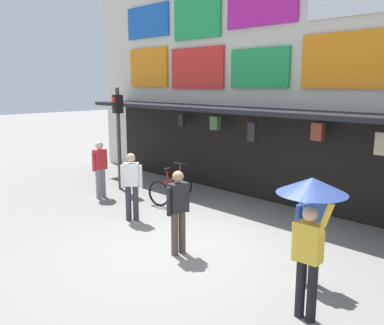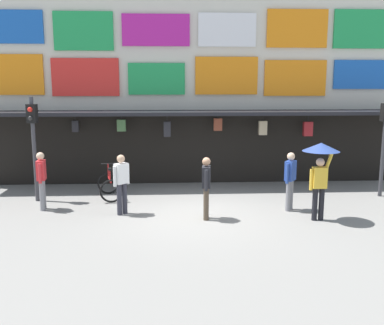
% 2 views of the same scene
% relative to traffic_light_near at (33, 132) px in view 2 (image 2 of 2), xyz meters
% --- Properties ---
extents(ground_plane, '(80.00, 80.00, 0.00)m').
position_rel_traffic_light_near_xyz_m(ground_plane, '(4.91, -1.72, -2.14)').
color(ground_plane, gray).
extents(shopfront, '(18.00, 2.60, 8.00)m').
position_rel_traffic_light_near_xyz_m(shopfront, '(4.91, 2.85, 1.82)').
color(shopfront, beige).
rests_on(shopfront, ground).
extents(traffic_light_near, '(0.30, 0.34, 3.20)m').
position_rel_traffic_light_near_xyz_m(traffic_light_near, '(0.00, 0.00, 0.00)').
color(traffic_light_near, '#38383D').
rests_on(traffic_light_near, ground).
extents(bicycle_parked, '(0.95, 1.29, 1.05)m').
position_rel_traffic_light_near_xyz_m(bicycle_parked, '(2.21, 0.22, -1.75)').
color(bicycle_parked, black).
rests_on(bicycle_parked, ground).
extents(pedestrian_in_green, '(0.39, 0.44, 1.68)m').
position_rel_traffic_light_near_xyz_m(pedestrian_in_green, '(7.53, -1.42, -1.19)').
color(pedestrian_in_green, gray).
rests_on(pedestrian_in_green, ground).
extents(pedestrian_in_black, '(0.26, 0.53, 1.68)m').
position_rel_traffic_light_near_xyz_m(pedestrian_in_black, '(5.07, -2.12, -1.19)').
color(pedestrian_in_black, brown).
rests_on(pedestrian_in_black, ground).
extents(pedestrian_in_red, '(0.41, 0.41, 1.68)m').
position_rel_traffic_light_near_xyz_m(pedestrian_in_red, '(2.78, -1.56, -1.19)').
color(pedestrian_in_red, '#2D2D38').
rests_on(pedestrian_in_red, ground).
extents(pedestrian_in_white, '(0.25, 0.53, 1.68)m').
position_rel_traffic_light_near_xyz_m(pedestrian_in_white, '(0.46, -0.99, -1.19)').
color(pedestrian_in_white, gray).
rests_on(pedestrian_in_white, ground).
extents(pedestrian_with_umbrella, '(0.96, 0.96, 2.08)m').
position_rel_traffic_light_near_xyz_m(pedestrian_with_umbrella, '(8.03, -2.37, -0.50)').
color(pedestrian_with_umbrella, black).
rests_on(pedestrian_with_umbrella, ground).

